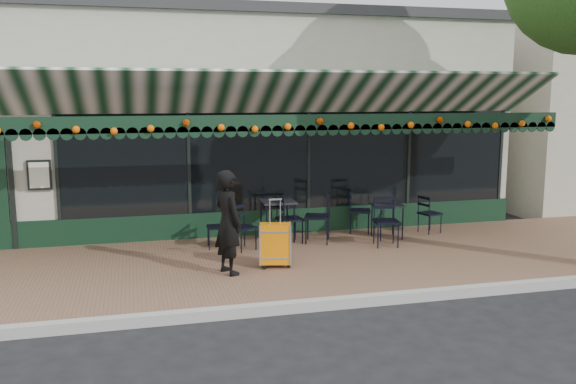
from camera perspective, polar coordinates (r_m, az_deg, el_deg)
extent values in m
plane|color=black|center=(8.58, 0.32, -10.99)|extent=(80.00, 80.00, 0.00)
cube|color=brown|center=(10.41, -2.50, -6.91)|extent=(18.00, 4.00, 0.15)
cube|color=#9E9E99|center=(8.48, 0.46, -10.70)|extent=(18.00, 0.16, 0.15)
cube|color=#A29E8C|center=(15.93, -7.04, 6.57)|extent=(12.00, 8.00, 4.50)
cube|color=black|center=(12.28, 1.03, 3.07)|extent=(9.20, 0.04, 2.00)
cube|color=silver|center=(11.93, -22.25, 1.48)|extent=(0.42, 0.04, 0.55)
cube|color=black|center=(10.52, -3.18, 6.46)|extent=(12.00, 0.03, 0.28)
cylinder|color=orange|center=(10.46, -3.11, 6.33)|extent=(11.60, 0.12, 0.12)
imported|color=black|center=(9.57, -5.63, -2.83)|extent=(0.59, 0.71, 1.65)
cube|color=orange|center=(9.96, -1.21, -4.84)|extent=(0.54, 0.38, 0.66)
cube|color=black|center=(10.06, -1.20, -6.84)|extent=(0.54, 0.38, 0.07)
cube|color=silver|center=(9.85, -1.22, -1.85)|extent=(0.22, 0.08, 0.40)
cube|color=black|center=(12.06, 9.29, -1.22)|extent=(0.55, 0.55, 0.04)
cylinder|color=black|center=(11.83, 8.68, -3.07)|extent=(0.03, 0.03, 0.64)
cylinder|color=black|center=(12.02, 10.68, -2.94)|extent=(0.03, 0.03, 0.64)
cylinder|color=black|center=(12.24, 7.85, -2.64)|extent=(0.03, 0.03, 0.64)
cylinder|color=black|center=(12.42, 9.79, -2.52)|extent=(0.03, 0.03, 0.64)
cube|color=black|center=(11.68, -1.01, -0.88)|extent=(0.64, 0.64, 0.04)
cylinder|color=black|center=(11.44, -1.99, -3.11)|extent=(0.03, 0.03, 0.75)
cylinder|color=black|center=(11.57, 0.59, -2.97)|extent=(0.03, 0.03, 0.75)
cylinder|color=black|center=(11.95, -2.54, -2.58)|extent=(0.03, 0.03, 0.75)
cylinder|color=black|center=(12.07, -0.06, -2.45)|extent=(0.03, 0.03, 0.75)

